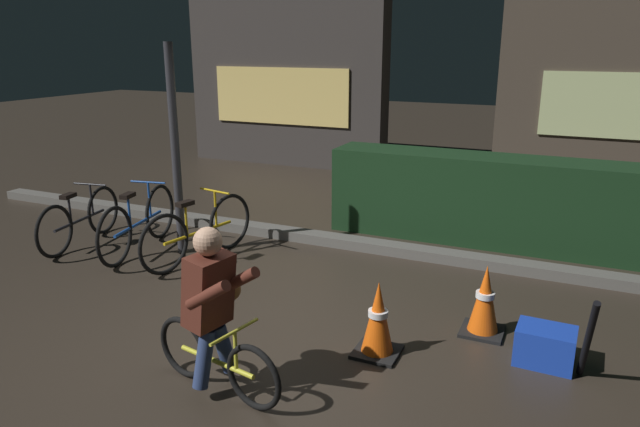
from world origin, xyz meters
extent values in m
plane|color=#2D261E|center=(0.00, 0.00, 0.00)|extent=(40.00, 40.00, 0.00)
cube|color=#56544F|center=(0.00, 2.20, 0.06)|extent=(12.00, 0.24, 0.12)
cube|color=black|center=(1.80, 3.10, 0.55)|extent=(4.80, 0.70, 1.09)
cube|color=#383330|center=(-3.20, 6.50, 2.11)|extent=(4.16, 0.50, 4.23)
cube|color=#F2D172|center=(-3.20, 6.23, 1.40)|extent=(2.91, 0.04, 1.10)
cylinder|color=#2D2D33|center=(-1.89, 1.20, 1.22)|extent=(0.10, 0.10, 2.44)
torus|color=black|center=(-3.28, 1.39, 0.31)|extent=(0.14, 0.63, 0.63)
torus|color=black|center=(-3.13, 0.46, 0.31)|extent=(0.14, 0.63, 0.63)
cylinder|color=black|center=(-3.20, 0.93, 0.31)|extent=(0.18, 0.93, 0.04)
cylinder|color=black|center=(-3.18, 0.76, 0.49)|extent=(0.03, 0.03, 0.35)
cube|color=black|center=(-3.18, 0.76, 0.67)|extent=(0.13, 0.21, 0.05)
cylinder|color=black|center=(-3.24, 1.18, 0.51)|extent=(0.03, 0.03, 0.40)
cylinder|color=black|center=(-3.24, 1.18, 0.71)|extent=(0.46, 0.10, 0.02)
torus|color=black|center=(-2.48, 1.55, 0.35)|extent=(0.17, 0.69, 0.69)
torus|color=black|center=(-2.28, 0.53, 0.35)|extent=(0.17, 0.69, 0.69)
cylinder|color=#19479E|center=(-2.38, 1.04, 0.35)|extent=(0.23, 1.03, 0.04)
cylinder|color=#19479E|center=(-2.35, 0.86, 0.54)|extent=(0.03, 0.03, 0.39)
cube|color=black|center=(-2.35, 0.86, 0.74)|extent=(0.14, 0.22, 0.05)
cylinder|color=#19479E|center=(-2.43, 1.32, 0.57)|extent=(0.03, 0.03, 0.44)
cylinder|color=#19479E|center=(-2.43, 1.32, 0.79)|extent=(0.46, 0.11, 0.02)
torus|color=black|center=(-1.44, 1.57, 0.34)|extent=(0.17, 0.68, 0.68)
torus|color=black|center=(-1.63, 0.57, 0.34)|extent=(0.17, 0.68, 0.68)
cylinder|color=gold|center=(-1.53, 1.07, 0.34)|extent=(0.23, 1.01, 0.04)
cylinder|color=gold|center=(-1.57, 0.89, 0.53)|extent=(0.03, 0.03, 0.38)
cube|color=black|center=(-1.57, 0.89, 0.72)|extent=(0.14, 0.22, 0.05)
cylinder|color=gold|center=(-1.48, 1.34, 0.55)|extent=(0.03, 0.03, 0.43)
cylinder|color=gold|center=(-1.48, 1.34, 0.77)|extent=(0.46, 0.11, 0.02)
cube|color=black|center=(1.02, -0.10, 0.01)|extent=(0.36, 0.36, 0.03)
cone|color=#EA560F|center=(1.02, -0.10, 0.33)|extent=(0.26, 0.26, 0.60)
cylinder|color=white|center=(1.02, -0.10, 0.36)|extent=(0.16, 0.16, 0.05)
cube|color=black|center=(1.74, 0.61, 0.01)|extent=(0.36, 0.36, 0.03)
cone|color=#EA560F|center=(1.74, 0.61, 0.33)|extent=(0.26, 0.26, 0.60)
cylinder|color=white|center=(1.74, 0.61, 0.36)|extent=(0.16, 0.16, 0.05)
cube|color=#193DB7|center=(2.27, 0.30, 0.15)|extent=(0.45, 0.33, 0.30)
torus|color=black|center=(0.49, -1.15, 0.24)|extent=(0.48, 0.14, 0.48)
torus|color=black|center=(-0.20, -1.01, 0.24)|extent=(0.48, 0.14, 0.48)
cylinder|color=gold|center=(0.15, -1.08, 0.24)|extent=(0.70, 0.17, 0.04)
cylinder|color=gold|center=(0.03, -1.06, 0.37)|extent=(0.03, 0.03, 0.26)
cube|color=black|center=(0.03, -1.06, 0.51)|extent=(0.22, 0.14, 0.05)
cylinder|color=gold|center=(0.34, -1.12, 0.39)|extent=(0.03, 0.03, 0.30)
cylinder|color=gold|center=(0.34, -1.12, 0.54)|extent=(0.11, 0.46, 0.02)
cylinder|color=navy|center=(0.15, -0.98, 0.30)|extent=(0.15, 0.23, 0.42)
cylinder|color=navy|center=(0.11, -1.18, 0.30)|extent=(0.15, 0.23, 0.42)
cube|color=#512319|center=(0.11, -1.08, 0.79)|extent=(0.32, 0.37, 0.54)
sphere|color=tan|center=(0.13, -1.08, 1.15)|extent=(0.20, 0.20, 0.20)
cylinder|color=#512319|center=(0.27, -0.97, 0.84)|extent=(0.40, 0.16, 0.29)
cylinder|color=#512319|center=(0.22, -1.24, 0.84)|extent=(0.40, 0.16, 0.29)
ellipsoid|color=brown|center=(0.09, -0.87, 0.74)|extent=(0.35, 0.22, 0.24)
cylinder|color=black|center=(2.55, 0.05, 0.39)|extent=(0.08, 0.44, 0.78)
camera|label=1|loc=(2.35, -4.16, 2.44)|focal=32.87mm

